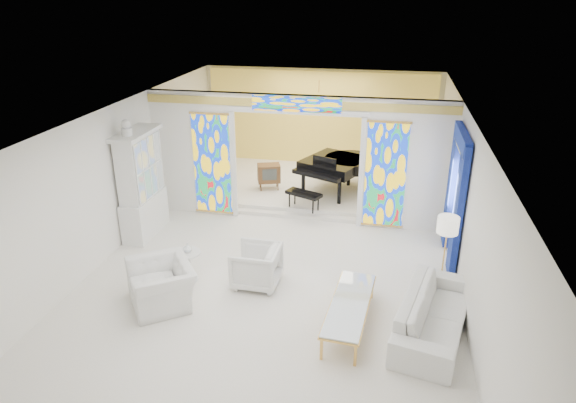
% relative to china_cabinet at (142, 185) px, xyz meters
% --- Properties ---
extents(floor, '(12.00, 12.00, 0.00)m').
position_rel_china_cabinet_xyz_m(floor, '(3.22, -0.60, -1.17)').
color(floor, silver).
rests_on(floor, ground).
extents(ceiling, '(7.00, 12.00, 0.02)m').
position_rel_china_cabinet_xyz_m(ceiling, '(3.22, -0.60, 1.83)').
color(ceiling, white).
rests_on(ceiling, wall_back).
extents(wall_back, '(7.00, 0.02, 3.00)m').
position_rel_china_cabinet_xyz_m(wall_back, '(3.22, 5.40, 0.33)').
color(wall_back, white).
rests_on(wall_back, floor).
extents(wall_left, '(0.02, 12.00, 3.00)m').
position_rel_china_cabinet_xyz_m(wall_left, '(-0.28, -0.60, 0.33)').
color(wall_left, white).
rests_on(wall_left, floor).
extents(wall_right, '(0.02, 12.00, 3.00)m').
position_rel_china_cabinet_xyz_m(wall_right, '(6.72, -0.60, 0.33)').
color(wall_right, white).
rests_on(wall_right, floor).
extents(partition_wall, '(7.00, 0.22, 3.00)m').
position_rel_china_cabinet_xyz_m(partition_wall, '(3.22, 1.40, 0.48)').
color(partition_wall, white).
rests_on(partition_wall, floor).
extents(stained_glass_left, '(0.90, 0.04, 2.40)m').
position_rel_china_cabinet_xyz_m(stained_glass_left, '(1.19, 1.29, 0.13)').
color(stained_glass_left, gold).
rests_on(stained_glass_left, partition_wall).
extents(stained_glass_right, '(0.90, 0.04, 2.40)m').
position_rel_china_cabinet_xyz_m(stained_glass_right, '(5.25, 1.29, 0.13)').
color(stained_glass_right, gold).
rests_on(stained_glass_right, partition_wall).
extents(stained_glass_transom, '(2.00, 0.04, 0.34)m').
position_rel_china_cabinet_xyz_m(stained_glass_transom, '(3.22, 1.29, 1.65)').
color(stained_glass_transom, gold).
rests_on(stained_glass_transom, partition_wall).
extents(alcove_platform, '(6.80, 3.80, 0.18)m').
position_rel_china_cabinet_xyz_m(alcove_platform, '(3.22, 3.50, -1.08)').
color(alcove_platform, silver).
rests_on(alcove_platform, floor).
extents(gold_curtain_back, '(6.70, 0.10, 2.90)m').
position_rel_china_cabinet_xyz_m(gold_curtain_back, '(3.22, 5.28, 0.33)').
color(gold_curtain_back, '#E2C94E').
rests_on(gold_curtain_back, wall_back).
extents(chandelier, '(0.48, 0.48, 0.30)m').
position_rel_china_cabinet_xyz_m(chandelier, '(3.42, 3.40, 1.38)').
color(chandelier, gold).
rests_on(chandelier, ceiling).
extents(blue_drapes, '(0.14, 1.85, 2.65)m').
position_rel_china_cabinet_xyz_m(blue_drapes, '(6.62, 0.10, 0.41)').
color(blue_drapes, navy).
rests_on(blue_drapes, wall_right).
extents(china_cabinet, '(0.56, 1.46, 2.72)m').
position_rel_china_cabinet_xyz_m(china_cabinet, '(0.00, 0.00, 0.00)').
color(china_cabinet, white).
rests_on(china_cabinet, floor).
extents(armchair_left, '(1.52, 1.56, 0.76)m').
position_rel_china_cabinet_xyz_m(armchair_left, '(1.54, -2.57, -0.79)').
color(armchair_left, white).
rests_on(armchair_left, floor).
extents(armchair_right, '(0.88, 0.85, 0.78)m').
position_rel_china_cabinet_xyz_m(armchair_right, '(3.00, -1.63, -0.78)').
color(armchair_right, white).
rests_on(armchair_right, floor).
extents(sofa, '(1.46, 2.55, 0.70)m').
position_rel_china_cabinet_xyz_m(sofa, '(6.17, -2.50, -0.82)').
color(sofa, silver).
rests_on(sofa, floor).
extents(side_table, '(0.58, 0.58, 0.60)m').
position_rel_china_cabinet_xyz_m(side_table, '(1.71, -1.74, -0.78)').
color(side_table, white).
rests_on(side_table, floor).
extents(vase, '(0.18, 0.18, 0.18)m').
position_rel_china_cabinet_xyz_m(vase, '(1.71, -1.74, -0.48)').
color(vase, white).
rests_on(vase, side_table).
extents(coffee_table, '(0.78, 2.04, 0.45)m').
position_rel_china_cabinet_xyz_m(coffee_table, '(4.82, -2.60, -0.76)').
color(coffee_table, silver).
rests_on(coffee_table, floor).
extents(floor_lamp, '(0.40, 0.40, 1.53)m').
position_rel_china_cabinet_xyz_m(floor_lamp, '(6.37, -1.28, 0.14)').
color(floor_lamp, gold).
rests_on(floor_lamp, floor).
extents(grand_piano, '(2.41, 2.80, 1.08)m').
position_rel_china_cabinet_xyz_m(grand_piano, '(4.10, 3.02, -0.26)').
color(grand_piano, black).
rests_on(grand_piano, alcove_platform).
extents(tv_console, '(0.68, 0.56, 0.68)m').
position_rel_china_cabinet_xyz_m(tv_console, '(2.21, 2.79, -0.55)').
color(tv_console, brown).
rests_on(tv_console, alcove_platform).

